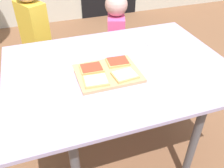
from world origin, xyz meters
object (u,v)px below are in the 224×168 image
object	(u,v)px
dining_table	(119,79)
plate_white_right	(162,42)
cutting_board	(108,73)
plate_white_left	(65,62)
pizza_slice_far_left	(91,68)
pizza_slice_far_right	(118,62)
pizza_slice_near_right	(125,75)
pizza_slice_near_left	(96,81)
child_right	(116,37)
child_left	(35,35)

from	to	relation	value
dining_table	plate_white_right	world-z (taller)	plate_white_right
cutting_board	plate_white_right	bearing A→B (deg)	27.71
cutting_board	plate_white_left	distance (m)	0.28
pizza_slice_far_left	pizza_slice_far_right	distance (m)	0.16
dining_table	pizza_slice_near_right	xyz separation A→B (m)	(-0.01, -0.12, 0.11)
cutting_board	plate_white_right	distance (m)	0.52
cutting_board	pizza_slice_near_left	xyz separation A→B (m)	(-0.08, -0.07, 0.02)
child_right	child_left	bearing A→B (deg)	175.22
dining_table	pizza_slice_far_right	distance (m)	0.11
child_left	dining_table	bearing A→B (deg)	-62.72
dining_table	pizza_slice_far_left	bearing A→B (deg)	179.71
pizza_slice_near_left	plate_white_right	world-z (taller)	pizza_slice_near_left
pizza_slice_near_right	plate_white_left	xyz separation A→B (m)	(-0.27, 0.27, -0.02)
pizza_slice_far_right	pizza_slice_near_right	bearing A→B (deg)	-95.24
plate_white_left	pizza_slice_near_left	bearing A→B (deg)	-66.62
pizza_slice_far_left	pizza_slice_far_right	bearing A→B (deg)	6.30
plate_white_left	child_right	xyz separation A→B (m)	(0.53, 0.60, -0.21)
dining_table	child_left	world-z (taller)	child_left
pizza_slice_far_left	plate_white_left	distance (m)	0.19
dining_table	cutting_board	bearing A→B (deg)	-148.38
pizza_slice_far_right	dining_table	bearing A→B (deg)	-98.10
child_right	plate_white_left	bearing A→B (deg)	-131.46
pizza_slice_far_left	plate_white_right	distance (m)	0.57
plate_white_right	child_left	xyz separation A→B (m)	(-0.79, 0.61, -0.10)
pizza_slice_far_right	child_right	world-z (taller)	child_right
pizza_slice_near_right	child_right	size ratio (longest dim) A/B	0.14
pizza_slice_near_left	child_right	world-z (taller)	child_right
child_right	dining_table	bearing A→B (deg)	-108.41
cutting_board	child_left	xyz separation A→B (m)	(-0.33, 0.85, -0.11)
plate_white_left	child_left	bearing A→B (deg)	101.50
pizza_slice_far_left	child_left	bearing A→B (deg)	107.71
pizza_slice_far_right	child_right	bearing A→B (deg)	71.34
dining_table	plate_white_left	world-z (taller)	plate_white_left
pizza_slice_near_right	plate_white_right	world-z (taller)	pizza_slice_near_right
pizza_slice_far_right	plate_white_right	bearing A→B (deg)	24.68
dining_table	pizza_slice_near_left	distance (m)	0.23
dining_table	pizza_slice_far_left	distance (m)	0.19
pizza_slice_near_right	pizza_slice_far_left	xyz separation A→B (m)	(-0.15, 0.12, 0.00)
cutting_board	pizza_slice_far_left	world-z (taller)	pizza_slice_far_left
dining_table	child_right	xyz separation A→B (m)	(0.25, 0.75, -0.12)
pizza_slice_far_left	child_right	xyz separation A→B (m)	(0.41, 0.75, -0.23)
pizza_slice_near_left	cutting_board	bearing A→B (deg)	38.53
dining_table	child_right	world-z (taller)	child_right
plate_white_right	pizza_slice_far_left	bearing A→B (deg)	-160.49
dining_table	pizza_slice_far_right	world-z (taller)	pizza_slice_far_right
pizza_slice_near_right	child_right	distance (m)	0.93
dining_table	pizza_slice_near_right	bearing A→B (deg)	-94.78
plate_white_right	child_right	distance (m)	0.61
cutting_board	plate_white_left	size ratio (longest dim) A/B	1.45
pizza_slice_near_right	child_left	distance (m)	1.01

